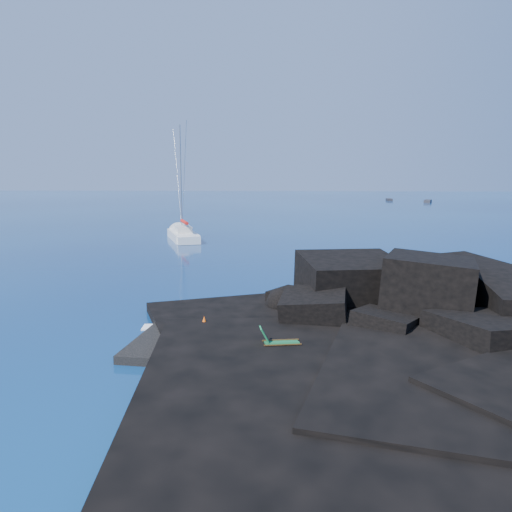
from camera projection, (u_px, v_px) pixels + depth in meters
The scene contains 11 objects.
ground at pixel (131, 347), 21.32m from camera, with size 400.00×400.00×0.00m, color #04133C.
headland at pixel (421, 331), 23.54m from camera, with size 24.00×24.00×3.60m, color black, non-canonical shape.
beach at pixel (236, 345), 21.56m from camera, with size 8.50×6.00×0.70m, color black.
surf_foam at pixel (254, 316), 25.96m from camera, with size 10.00×8.00×0.06m, color white, non-canonical shape.
sailboat at pixel (183, 240), 56.38m from camera, with size 2.56×12.21×12.80m, color white, non-canonical shape.
deck_chair at pixel (282, 337), 19.85m from camera, with size 1.55×0.68×1.06m, color #166335, non-canonical shape.
towel at pixel (231, 350), 19.92m from camera, with size 1.74×0.83×0.05m, color white.
sunbather at pixel (231, 346), 19.90m from camera, with size 1.66×0.41×0.23m, color tan, non-canonical shape.
marker_cone at pixel (204, 322), 22.85m from camera, with size 0.35×0.35×0.53m, color #FD5B0D.
distant_boat_a at pixel (389, 201), 139.42m from camera, with size 1.36×4.38×0.58m, color #232327.
distant_boat_b at pixel (428, 202), 130.48m from camera, with size 1.59×5.10×0.68m, color #27272C.
Camera 1 is at (6.54, -20.06, 7.30)m, focal length 35.00 mm.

